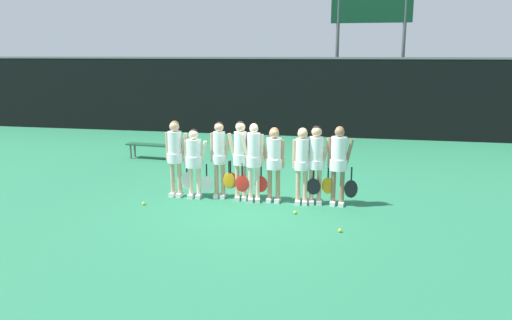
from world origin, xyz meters
TOP-DOWN VIEW (x-y plane):
  - ground_plane at (0.00, 0.00)m, footprint 140.00×140.00m
  - fence_windscreen at (0.00, 9.21)m, footprint 60.00×0.08m
  - scoreboard at (2.48, 10.14)m, footprint 3.14×0.15m
  - bench_courtside at (-4.24, 3.82)m, footprint 1.65×0.50m
  - player_0 at (-1.94, -0.03)m, footprint 0.66×0.37m
  - player_1 at (-1.48, -0.06)m, footprint 0.69×0.40m
  - player_2 at (-0.91, 0.08)m, footprint 0.62×0.32m
  - player_3 at (-0.41, -0.01)m, footprint 0.61×0.34m
  - player_4 at (-0.09, -0.08)m, footprint 0.63×0.34m
  - player_5 at (0.36, -0.00)m, footprint 0.67×0.39m
  - player_6 at (1.01, -0.04)m, footprint 0.64×0.33m
  - player_7 at (1.30, 0.04)m, footprint 0.63×0.36m
  - player_8 at (1.79, 0.03)m, footprint 0.67×0.39m
  - tennis_ball_0 at (0.96, -0.79)m, footprint 0.07×0.07m
  - tennis_ball_1 at (-2.41, -0.85)m, footprint 0.07×0.07m
  - tennis_ball_2 at (-2.52, 1.26)m, footprint 0.07×0.07m
  - tennis_ball_3 at (1.92, -1.70)m, footprint 0.07×0.07m
  - tennis_ball_4 at (-0.07, 0.94)m, footprint 0.07×0.07m

SIDE VIEW (x-z plane):
  - ground_plane at x=0.00m, z-range 0.00..0.00m
  - tennis_ball_4 at x=-0.07m, z-range 0.00..0.07m
  - tennis_ball_0 at x=0.96m, z-range 0.00..0.07m
  - tennis_ball_2 at x=-2.52m, z-range 0.00..0.07m
  - tennis_ball_3 at x=1.92m, z-range 0.00..0.07m
  - tennis_ball_1 at x=-2.41m, z-range 0.00..0.07m
  - bench_courtside at x=-4.24m, z-range 0.17..0.64m
  - player_1 at x=-1.48m, z-range 0.15..1.77m
  - player_5 at x=0.36m, z-range 0.16..1.86m
  - player_6 at x=1.01m, z-range 0.15..1.87m
  - player_4 at x=-0.09m, z-range 0.15..1.93m
  - player_2 at x=-0.91m, z-range 0.15..1.93m
  - player_8 at x=1.79m, z-range 0.17..1.93m
  - player_7 at x=1.30m, z-range 0.17..1.93m
  - player_0 at x=-1.94m, z-range 0.17..1.96m
  - player_3 at x=-0.41m, z-range 0.17..1.99m
  - fence_windscreen at x=0.00m, z-range 0.01..3.16m
  - scoreboard at x=2.48m, z-range 1.67..7.89m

